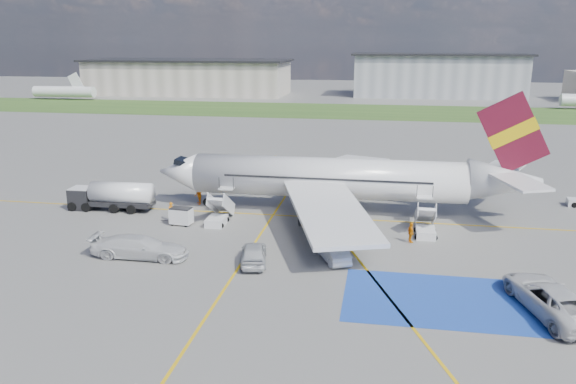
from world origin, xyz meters
name	(u,v)px	position (x,y,z in m)	size (l,w,h in m)	color
ground	(308,267)	(0.00, 0.00, 0.00)	(400.00, 400.00, 0.00)	#60605E
grass_strip	(363,111)	(0.00, 95.00, 0.01)	(400.00, 30.00, 0.01)	#2D4C1E
taxiway_line_main	(325,218)	(0.00, 12.00, 0.01)	(120.00, 0.20, 0.01)	gold
taxiway_line_cross	(200,327)	(-5.00, -10.00, 0.01)	(0.20, 60.00, 0.01)	gold
taxiway_line_diag	(325,218)	(0.00, 12.00, 0.01)	(0.20, 60.00, 0.01)	gold
staging_box	(453,301)	(10.00, -4.00, 0.01)	(14.00, 8.00, 0.01)	#1B41A4
terminal_west	(189,78)	(-55.00, 130.00, 5.00)	(60.00, 22.00, 10.00)	#9C9587
terminal_centre	(438,76)	(20.00, 135.00, 6.00)	(48.00, 18.00, 12.00)	gray
airliner	(344,179)	(1.51, 14.00, 3.39)	(36.81, 32.95, 11.92)	silver
airstairs_fwd	(218,217)	(-9.50, 8.70, 0.62)	(1.90, 5.20, 3.60)	silver
airstairs_aft	(425,228)	(9.00, 8.70, 0.62)	(1.90, 5.20, 3.60)	silver
fuel_tanker	(112,198)	(-20.94, 10.99, 1.19)	(8.36, 2.46, 2.84)	black
gpu_cart	(181,217)	(-12.64, 7.74, 0.72)	(2.06, 1.45, 1.61)	silver
car_silver_a	(254,253)	(-4.08, -0.01, 0.80)	(1.90, 4.72, 1.61)	#AFB2B6
car_silver_b	(333,251)	(1.72, 1.58, 0.72)	(1.51, 4.34, 1.43)	silver
van_white_a	(551,294)	(15.67, -4.50, 1.21)	(2.96, 6.43, 2.41)	silver
van_white_b	(139,244)	(-13.02, -0.34, 1.12)	(2.32, 5.71, 2.24)	silver
crew_fwd	(172,212)	(-13.90, 8.62, 0.89)	(0.65, 0.43, 1.78)	orange
crew_nose	(198,195)	(-13.23, 14.29, 0.94)	(0.92, 0.71, 1.88)	orange
crew_aft	(411,233)	(7.69, 6.56, 0.86)	(1.01, 0.42, 1.72)	orange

